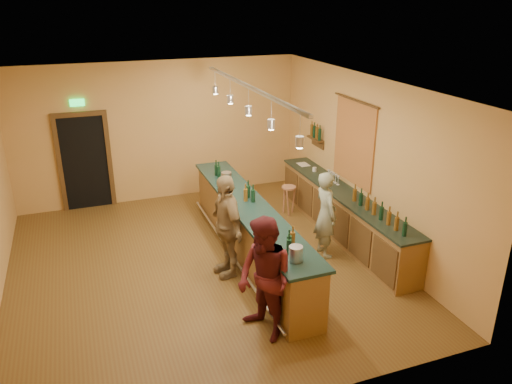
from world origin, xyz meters
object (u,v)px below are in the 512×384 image
object	(u,v)px
bar_stool	(289,193)
customer_a	(265,280)
back_counter	(343,214)
tasting_bar	(249,227)
bartender	(326,214)
customer_b	(226,226)

from	to	relation	value
bar_stool	customer_a	bearing A→B (deg)	-118.24
back_counter	customer_a	bearing A→B (deg)	-137.43
tasting_bar	bartender	bearing A→B (deg)	-15.60
back_counter	tasting_bar	size ratio (longest dim) A/B	0.89
tasting_bar	customer_a	xyz separation A→B (m)	(-0.55, -2.20, 0.29)
customer_b	bar_stool	xyz separation A→B (m)	(2.01, 1.94, -0.40)
tasting_bar	bar_stool	xyz separation A→B (m)	(1.46, 1.54, -0.10)
back_counter	bartender	distance (m)	0.95
tasting_bar	bartender	size ratio (longest dim) A/B	3.14
customer_a	customer_b	world-z (taller)	customer_b
back_counter	customer_a	distance (m)	3.54
customer_b	bar_stool	distance (m)	2.82
back_counter	customer_a	xyz separation A→B (m)	(-2.59, -2.38, 0.41)
bartender	customer_b	bearing A→B (deg)	91.68
tasting_bar	bar_stool	bearing A→B (deg)	46.56
tasting_bar	customer_a	bearing A→B (deg)	-104.01
customer_a	bar_stool	bearing A→B (deg)	134.63
bartender	bar_stool	distance (m)	1.94
customer_a	customer_b	distance (m)	1.80
customer_b	customer_a	bearing A→B (deg)	-5.67
customer_a	bar_stool	distance (m)	4.26
customer_a	bar_stool	xyz separation A→B (m)	(2.01, 3.74, -0.40)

